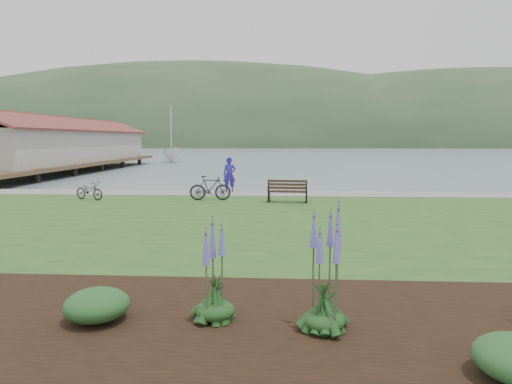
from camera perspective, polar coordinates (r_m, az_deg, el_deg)
ground at (r=16.97m, az=-2.35°, el=-4.36°), size 600.00×600.00×0.00m
lawn at (r=14.98m, az=-3.13°, el=-5.08°), size 34.00×20.00×0.40m
shoreline_path at (r=23.70m, az=-0.67°, el=-0.18°), size 34.00×2.20×0.03m
garden_bed at (r=7.45m, az=13.77°, el=-15.86°), size 24.00×4.40×0.04m
far_hillside at (r=187.49m, az=9.12°, el=5.62°), size 580.00×80.00×38.00m
pier_pavilion at (r=49.14m, az=-22.84°, el=5.46°), size 8.00×36.00×5.40m
park_bench at (r=20.45m, az=3.96°, el=0.17°), size 1.79×0.84×1.08m
person at (r=24.30m, az=-3.34°, el=2.54°), size 0.80×0.55×2.19m
bicycle_a at (r=22.77m, az=-20.12°, el=0.17°), size 1.17×1.72×0.85m
bicycle_b at (r=21.27m, az=-5.75°, el=0.50°), size 0.77×1.95×1.14m
sailboat at (r=63.99m, az=-10.48°, el=3.67°), size 12.23×12.32×24.62m
echium_0 at (r=6.81m, az=8.60°, el=-9.98°), size 0.62×0.62×2.04m
echium_4 at (r=7.19m, az=-5.17°, el=-10.64°), size 0.62×0.62×1.83m
shrub_0 at (r=7.69m, az=-19.27°, el=-13.18°), size 1.00×1.00×0.50m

